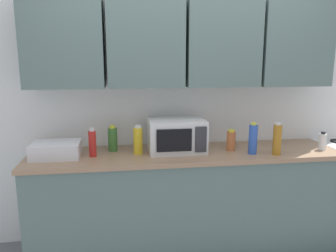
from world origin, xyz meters
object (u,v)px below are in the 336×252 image
(dish_rack, at_px, (56,150))
(bottle_blue_cleaner, at_px, (253,139))
(bottle_white_jar, at_px, (322,141))
(bottle_red_sauce, at_px, (92,143))
(bottle_spice_jar, at_px, (231,140))
(bottle_green_oil, at_px, (113,139))
(bottle_amber_vinegar, at_px, (277,139))
(microwave, at_px, (176,135))
(bottle_yellow_mustard, at_px, (138,140))

(dish_rack, relative_size, bottle_blue_cleaner, 1.42)
(bottle_white_jar, height_order, bottle_red_sauce, bottle_red_sauce)
(dish_rack, relative_size, bottle_spice_jar, 2.06)
(bottle_green_oil, bearing_deg, bottle_amber_vinegar, -12.72)
(bottle_red_sauce, distance_m, bottle_spice_jar, 1.18)
(microwave, distance_m, bottle_blue_cleaner, 0.65)
(dish_rack, distance_m, bottle_green_oil, 0.47)
(bottle_spice_jar, bearing_deg, bottle_amber_vinegar, -28.88)
(bottle_blue_cleaner, bearing_deg, bottle_amber_vinegar, -14.95)
(bottle_green_oil, height_order, bottle_spice_jar, bottle_green_oil)
(bottle_yellow_mustard, xyz_separation_m, bottle_green_oil, (-0.21, 0.12, -0.01))
(bottle_blue_cleaner, xyz_separation_m, bottle_spice_jar, (-0.14, 0.13, -0.04))
(bottle_white_jar, height_order, bottle_blue_cleaner, bottle_blue_cleaner)
(bottle_yellow_mustard, height_order, bottle_spice_jar, bottle_yellow_mustard)
(dish_rack, relative_size, bottle_green_oil, 1.66)
(bottle_red_sauce, xyz_separation_m, bottle_spice_jar, (1.18, 0.02, -0.02))
(bottle_blue_cleaner, height_order, bottle_spice_jar, bottle_blue_cleaner)
(bottle_spice_jar, bearing_deg, bottle_red_sauce, -178.92)
(microwave, bearing_deg, bottle_green_oil, 171.91)
(bottle_yellow_mustard, relative_size, bottle_blue_cleaner, 0.91)
(dish_rack, relative_size, bottle_white_jar, 2.35)
(microwave, relative_size, bottle_yellow_mustard, 1.97)
(bottle_white_jar, xyz_separation_m, bottle_spice_jar, (-0.80, 0.11, 0.01))
(microwave, distance_m, bottle_green_oil, 0.55)
(microwave, height_order, bottle_red_sauce, microwave)
(bottle_yellow_mustard, bearing_deg, bottle_red_sauce, -175.67)
(bottle_white_jar, bearing_deg, bottle_yellow_mustard, 176.05)
(bottle_white_jar, relative_size, bottle_red_sauce, 0.68)
(bottle_amber_vinegar, relative_size, bottle_spice_jar, 1.48)
(bottle_green_oil, bearing_deg, bottle_yellow_mustard, -28.72)
(bottle_yellow_mustard, bearing_deg, bottle_white_jar, -3.95)
(bottle_green_oil, xyz_separation_m, bottle_red_sauce, (-0.16, -0.14, 0.01))
(bottle_amber_vinegar, bearing_deg, bottle_spice_jar, 151.12)
(bottle_green_oil, height_order, bottle_blue_cleaner, bottle_blue_cleaner)
(bottle_white_jar, relative_size, bottle_spice_jar, 0.88)
(bottle_white_jar, bearing_deg, bottle_amber_vinegar, -170.40)
(bottle_red_sauce, bearing_deg, dish_rack, 173.71)
(bottle_green_oil, distance_m, bottle_spice_jar, 1.03)
(microwave, height_order, bottle_spice_jar, microwave)
(dish_rack, height_order, bottle_amber_vinegar, bottle_amber_vinegar)
(dish_rack, xyz_separation_m, bottle_yellow_mustard, (0.66, -0.00, 0.06))
(bottle_green_oil, relative_size, bottle_red_sauce, 0.97)
(microwave, xyz_separation_m, bottle_amber_vinegar, (0.81, -0.23, -0.01))
(bottle_red_sauce, bearing_deg, bottle_blue_cleaner, -4.77)
(bottle_yellow_mustard, distance_m, bottle_blue_cleaner, 0.96)
(bottle_blue_cleaner, bearing_deg, microwave, 164.03)
(dish_rack, height_order, bottle_red_sauce, bottle_red_sauce)
(bottle_white_jar, bearing_deg, bottle_spice_jar, 172.50)
(bottle_white_jar, bearing_deg, bottle_red_sauce, 177.61)
(bottle_white_jar, xyz_separation_m, bottle_blue_cleaner, (-0.66, -0.03, 0.05))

